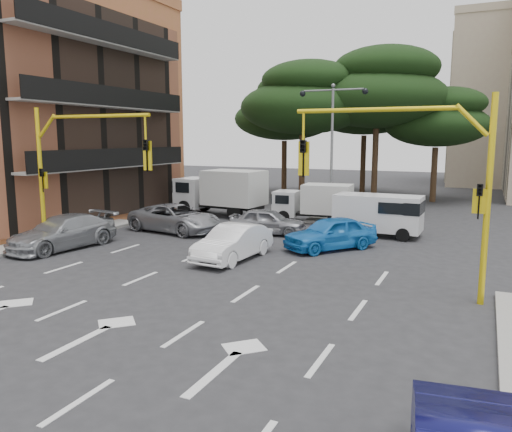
{
  "coord_description": "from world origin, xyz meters",
  "views": [
    {
      "loc": [
        8.49,
        -13.34,
        4.78
      ],
      "look_at": [
        0.07,
        4.94,
        1.6
      ],
      "focal_mm": 35.0,
      "sensor_mm": 36.0,
      "label": 1
    }
  ],
  "objects": [
    {
      "name": "pine_left_far",
      "position": [
        -6.94,
        25.96,
        6.91
      ],
      "size": [
        8.32,
        8.32,
        9.3
      ],
      "color": "#382616",
      "rests_on": "ground"
    },
    {
      "name": "pine_right",
      "position": [
        5.06,
        25.96,
        6.22
      ],
      "size": [
        7.49,
        7.49,
        8.37
      ],
      "color": "#382616",
      "rests_on": "ground"
    },
    {
      "name": "pine_back",
      "position": [
        -0.94,
        28.96,
        7.6
      ],
      "size": [
        9.15,
        9.15,
        10.23
      ],
      "color": "#382616",
      "rests_on": "ground"
    },
    {
      "name": "car_silver_wagon",
      "position": [
        -8.0,
        2.42,
        0.72
      ],
      "size": [
        2.64,
        5.16,
        1.43
      ],
      "primitive_type": "imported",
      "rotation": [
        0.0,
        0.0,
        -0.13
      ],
      "color": "gray",
      "rests_on": "ground"
    },
    {
      "name": "ground",
      "position": [
        0.0,
        0.0,
        0.0
      ],
      "size": [
        120.0,
        120.0,
        0.0
      ],
      "primitive_type": "plane",
      "color": "#28282B",
      "rests_on": "ground"
    },
    {
      "name": "apartment_orange",
      "position": [
        -17.95,
        8.0,
        6.85
      ],
      "size": [
        15.19,
        16.15,
        13.7
      ],
      "color": "#A76734",
      "rests_on": "ground"
    },
    {
      "name": "car_silver_cross_a",
      "position": [
        -5.76,
        7.76,
        0.7
      ],
      "size": [
        5.36,
        3.09,
        1.41
      ],
      "primitive_type": "imported",
      "rotation": [
        0.0,
        0.0,
        1.42
      ],
      "color": "#94959B",
      "rests_on": "ground"
    },
    {
      "name": "car_silver_cross_b",
      "position": [
        -1.2,
        9.1,
        0.65
      ],
      "size": [
        4.02,
        2.14,
        1.3
      ],
      "primitive_type": "imported",
      "rotation": [
        0.0,
        0.0,
        1.73
      ],
      "color": "gray",
      "rests_on": "ground"
    },
    {
      "name": "signal_mast_right",
      "position": [
        6.8,
        1.99,
        3.88
      ],
      "size": [
        5.79,
        0.37,
        6.0
      ],
      "color": "yellow",
      "rests_on": "ground"
    },
    {
      "name": "car_blue_compact",
      "position": [
        2.61,
        7.1,
        0.71
      ],
      "size": [
        3.88,
        4.32,
        1.42
      ],
      "primitive_type": "imported",
      "rotation": [
        0.0,
        0.0,
        -0.66
      ],
      "color": "blue",
      "rests_on": "ground"
    },
    {
      "name": "pine_left_near",
      "position": [
        -3.94,
        21.96,
        7.6
      ],
      "size": [
        9.15,
        9.15,
        10.23
      ],
      "color": "#382616",
      "rests_on": "ground"
    },
    {
      "name": "box_truck_a",
      "position": [
        -6.29,
        13.47,
        1.41
      ],
      "size": [
        5.93,
        2.93,
        2.82
      ],
      "primitive_type": null,
      "rotation": [
        0.0,
        0.0,
        1.48
      ],
      "color": "silver",
      "rests_on": "ground"
    },
    {
      "name": "signal_mast_left",
      "position": [
        -6.8,
        1.99,
        3.88
      ],
      "size": [
        5.79,
        0.37,
        6.0
      ],
      "color": "yellow",
      "rests_on": "ground"
    },
    {
      "name": "street_lamp_center",
      "position": [
        0.0,
        16.0,
        5.43
      ],
      "size": [
        4.16,
        0.36,
        7.77
      ],
      "color": "slate",
      "rests_on": "median_strip"
    },
    {
      "name": "car_white_hatch",
      "position": [
        -0.36,
        3.73,
        0.68
      ],
      "size": [
        1.73,
        4.25,
        1.37
      ],
      "primitive_type": "imported",
      "rotation": [
        0.0,
        0.0,
        -0.07
      ],
      "color": "white",
      "rests_on": "ground"
    },
    {
      "name": "van_white",
      "position": [
        3.85,
        11.0,
        1.03
      ],
      "size": [
        4.15,
        1.96,
        2.05
      ],
      "primitive_type": null,
      "rotation": [
        0.0,
        0.0,
        -1.6
      ],
      "color": "silver",
      "rests_on": "ground"
    },
    {
      "name": "pine_center",
      "position": [
        1.06,
        23.96,
        8.3
      ],
      "size": [
        9.98,
        9.98,
        11.16
      ],
      "color": "#382616",
      "rests_on": "ground"
    },
    {
      "name": "median_strip",
      "position": [
        0.0,
        16.0,
        0.07
      ],
      "size": [
        1.4,
        6.0,
        0.15
      ],
      "primitive_type": "cube",
      "color": "gray",
      "rests_on": "ground"
    },
    {
      "name": "box_truck_b",
      "position": [
        -0.26,
        13.45,
        1.09
      ],
      "size": [
        4.61,
        2.29,
        2.19
      ],
      "primitive_type": null,
      "rotation": [
        0.0,
        0.0,
        1.67
      ],
      "color": "silver",
      "rests_on": "ground"
    }
  ]
}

